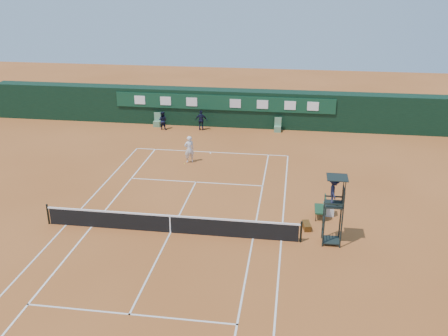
# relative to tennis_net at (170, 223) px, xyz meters

# --- Properties ---
(ground) EXTENTS (90.00, 90.00, 0.00)m
(ground) POSITION_rel_tennis_net_xyz_m (0.00, 0.00, -0.51)
(ground) COLOR #AD5B28
(ground) RESTS_ON ground
(court_lines) EXTENTS (11.05, 23.85, 0.01)m
(court_lines) POSITION_rel_tennis_net_xyz_m (0.00, 0.00, -0.50)
(court_lines) COLOR silver
(court_lines) RESTS_ON ground
(tennis_net) EXTENTS (12.90, 0.10, 1.10)m
(tennis_net) POSITION_rel_tennis_net_xyz_m (0.00, 0.00, 0.00)
(tennis_net) COLOR black
(tennis_net) RESTS_ON ground
(back_wall) EXTENTS (40.00, 1.65, 3.00)m
(back_wall) POSITION_rel_tennis_net_xyz_m (0.00, 18.74, 1.00)
(back_wall) COLOR black
(back_wall) RESTS_ON ground
(linesman_chair_left) EXTENTS (0.55, 0.50, 1.15)m
(linesman_chair_left) POSITION_rel_tennis_net_xyz_m (-5.50, 17.48, -0.19)
(linesman_chair_left) COLOR #598860
(linesman_chair_left) RESTS_ON ground
(linesman_chair_right) EXTENTS (0.55, 0.50, 1.15)m
(linesman_chair_right) POSITION_rel_tennis_net_xyz_m (4.50, 17.48, -0.19)
(linesman_chair_right) COLOR #5A8A63
(linesman_chair_right) RESTS_ON ground
(umpire_chair) EXTENTS (0.96, 0.95, 3.42)m
(umpire_chair) POSITION_rel_tennis_net_xyz_m (7.81, 0.14, 1.95)
(umpire_chair) COLOR black
(umpire_chair) RESTS_ON ground
(player_bench) EXTENTS (0.56, 1.20, 1.10)m
(player_bench) POSITION_rel_tennis_net_xyz_m (7.50, 2.83, 0.09)
(player_bench) COLOR #173B23
(player_bench) RESTS_ON ground
(tennis_bag) EXTENTS (0.49, 0.85, 0.30)m
(tennis_bag) POSITION_rel_tennis_net_xyz_m (6.70, 1.41, -0.36)
(tennis_bag) COLOR black
(tennis_bag) RESTS_ON ground
(cooler) EXTENTS (0.57, 0.57, 0.65)m
(cooler) POSITION_rel_tennis_net_xyz_m (7.86, 3.13, -0.18)
(cooler) COLOR silver
(cooler) RESTS_ON ground
(tennis_ball) EXTENTS (0.06, 0.06, 0.06)m
(tennis_ball) POSITION_rel_tennis_net_xyz_m (-1.35, 9.33, -0.48)
(tennis_ball) COLOR yellow
(tennis_ball) RESTS_ON ground
(player) EXTENTS (0.81, 0.72, 1.85)m
(player) POSITION_rel_tennis_net_xyz_m (-1.10, 9.71, 0.42)
(player) COLOR silver
(player) RESTS_ON ground
(ball_kid_left) EXTENTS (0.80, 0.67, 1.49)m
(ball_kid_left) POSITION_rel_tennis_net_xyz_m (-4.81, 16.77, 0.24)
(ball_kid_left) COLOR black
(ball_kid_left) RESTS_ON ground
(ball_kid_right) EXTENTS (0.98, 0.45, 1.64)m
(ball_kid_right) POSITION_rel_tennis_net_xyz_m (-1.66, 17.02, 0.31)
(ball_kid_right) COLOR black
(ball_kid_right) RESTS_ON ground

